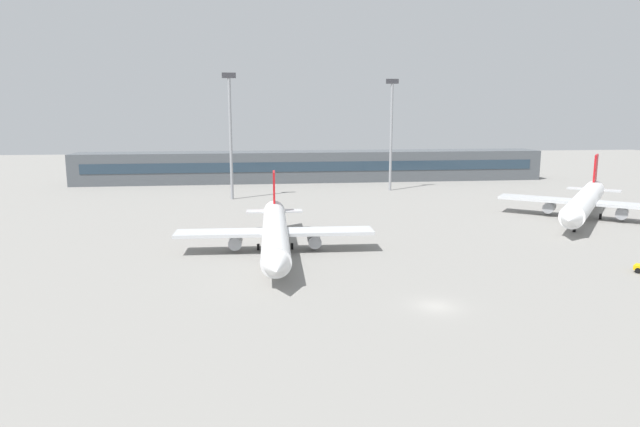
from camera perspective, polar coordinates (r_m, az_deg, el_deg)
ground_plane at (r=97.62m, az=4.24°, el=-1.64°), size 400.00×400.00×0.00m
terminal_building at (r=167.84m, az=-0.67°, el=4.91°), size 139.66×12.13×9.00m
airplane_near at (r=80.18m, az=-4.68°, el=-1.95°), size 29.19×41.91×10.35m
airplane_mid at (r=117.16m, az=25.68°, el=1.09°), size 32.24×38.31×11.44m
floodlight_tower_west at (r=147.35m, az=7.38°, el=8.80°), size 3.20×0.80×29.04m
floodlight_tower_east at (r=132.23m, az=-9.25°, el=8.70°), size 3.20×0.80×29.47m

